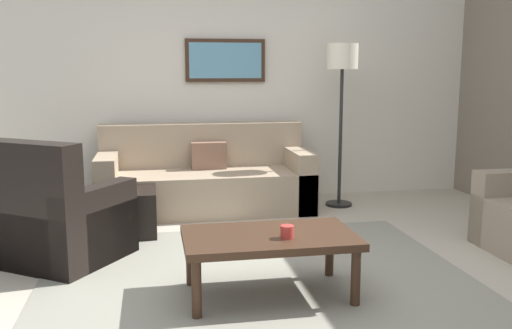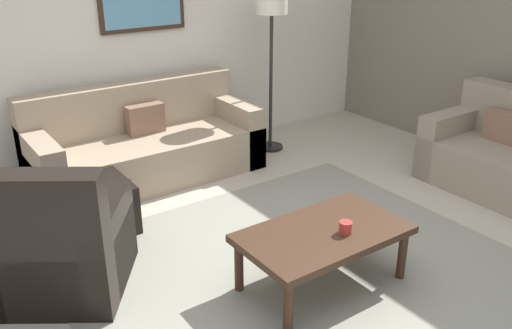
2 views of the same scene
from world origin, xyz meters
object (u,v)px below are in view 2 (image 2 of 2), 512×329
(armchair_leather, at_px, (57,252))
(coffee_table, at_px, (323,237))
(lamp_standing, at_px, (272,18))
(framed_artwork, at_px, (142,7))
(cup, at_px, (346,227))
(couch_main, at_px, (143,146))
(ottoman, at_px, (93,207))

(armchair_leather, distance_m, coffee_table, 1.71)
(lamp_standing, distance_m, framed_artwork, 1.28)
(coffee_table, distance_m, cup, 0.17)
(lamp_standing, bearing_deg, cup, -116.03)
(lamp_standing, bearing_deg, couch_main, 174.64)
(cup, height_order, framed_artwork, framed_artwork)
(ottoman, bearing_deg, couch_main, 44.98)
(cup, relative_size, lamp_standing, 0.05)
(armchair_leather, distance_m, cup, 1.85)
(cup, bearing_deg, lamp_standing, 63.97)
(cup, bearing_deg, armchair_leather, 146.72)
(couch_main, xyz_separation_m, armchair_leather, (-1.26, -1.47, 0.01))
(ottoman, height_order, lamp_standing, lamp_standing)
(coffee_table, bearing_deg, lamp_standing, 61.12)
(couch_main, relative_size, cup, 25.21)
(coffee_table, bearing_deg, couch_main, 94.64)
(couch_main, xyz_separation_m, coffee_table, (0.19, -2.38, 0.06))
(ottoman, distance_m, lamp_standing, 2.61)
(couch_main, relative_size, ottoman, 3.84)
(coffee_table, distance_m, lamp_standing, 2.77)
(coffee_table, relative_size, framed_artwork, 1.26)
(coffee_table, distance_m, framed_artwork, 3.03)
(ottoman, relative_size, cup, 6.57)
(lamp_standing, bearing_deg, armchair_leather, -153.58)
(couch_main, distance_m, ottoman, 1.12)
(coffee_table, xyz_separation_m, lamp_standing, (1.24, 2.25, 1.05))
(armchair_leather, bearing_deg, cup, -33.28)
(ottoman, distance_m, coffee_table, 1.88)
(lamp_standing, bearing_deg, ottoman, -163.58)
(armchair_leather, relative_size, lamp_standing, 0.65)
(lamp_standing, bearing_deg, framed_artwork, 154.69)
(framed_artwork, bearing_deg, couch_main, -124.82)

